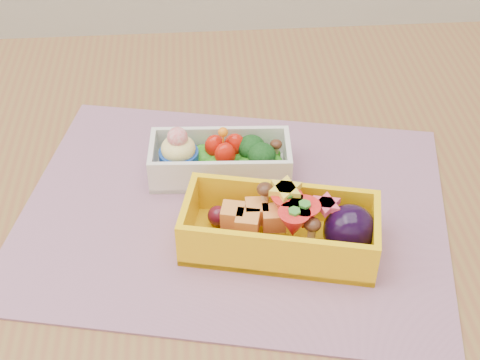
{
  "coord_description": "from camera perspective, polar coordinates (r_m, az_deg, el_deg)",
  "views": [
    {
      "loc": [
        -0.05,
        -0.55,
        1.25
      ],
      "look_at": [
        -0.01,
        -0.01,
        0.79
      ],
      "focal_mm": 50.4,
      "sensor_mm": 36.0,
      "label": 1
    }
  ],
  "objects": [
    {
      "name": "table",
      "position": [
        0.81,
        0.78,
        -7.05
      ],
      "size": [
        1.2,
        0.8,
        0.75
      ],
      "color": "brown",
      "rests_on": "ground"
    },
    {
      "name": "bento_yellow",
      "position": [
        0.67,
        3.78,
        -3.98
      ],
      "size": [
        0.21,
        0.13,
        0.06
      ],
      "rotation": [
        0.0,
        0.0,
        -0.23
      ],
      "color": "yellow",
      "rests_on": "placemat"
    },
    {
      "name": "bento_white",
      "position": [
        0.76,
        -1.74,
        1.81
      ],
      "size": [
        0.16,
        0.08,
        0.07
      ],
      "rotation": [
        0.0,
        0.0,
        -0.06
      ],
      "color": "silver",
      "rests_on": "placemat"
    },
    {
      "name": "placemat",
      "position": [
        0.73,
        -0.56,
        -2.59
      ],
      "size": [
        0.52,
        0.44,
        0.0
      ],
      "primitive_type": "cube",
      "rotation": [
        0.0,
        0.0,
        -0.21
      ],
      "color": "#A4718D",
      "rests_on": "table"
    }
  ]
}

